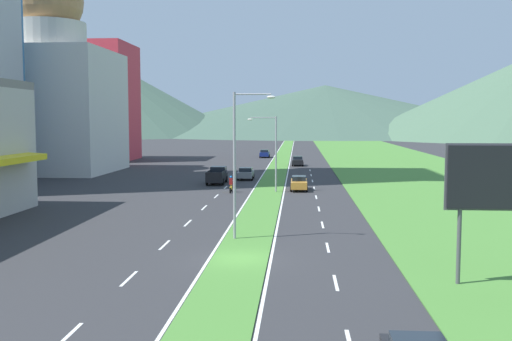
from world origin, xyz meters
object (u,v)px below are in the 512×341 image
(street_lamp_mid, at_px, (272,148))
(billboard_roadside, at_px, (494,183))
(car_1, at_px, (265,154))
(car_2, at_px, (298,161))
(motorcycle_rider, at_px, (231,185))
(car_3, at_px, (299,183))
(pickup_truck_0, at_px, (217,176))
(car_0, at_px, (246,173))
(street_lamp_near, at_px, (239,156))

(street_lamp_mid, distance_m, billboard_roadside, 37.01)
(billboard_roadside, bearing_deg, car_1, 99.87)
(car_1, xyz_separation_m, car_2, (6.80, -20.73, -0.00))
(car_1, relative_size, motorcycle_rider, 2.24)
(car_3, height_order, pickup_truck_0, pickup_truck_0)
(car_1, distance_m, pickup_truck_0, 49.17)
(car_2, bearing_deg, car_1, -161.84)
(billboard_roadside, relative_size, pickup_truck_0, 1.25)
(car_2, relative_size, motorcycle_rider, 2.12)
(car_0, bearing_deg, pickup_truck_0, 148.74)
(street_lamp_near, distance_m, motorcycle_rider, 25.32)
(street_lamp_mid, xyz_separation_m, billboard_roadside, (11.94, -35.03, 0.11))
(car_3, bearing_deg, car_1, -172.80)
(car_3, bearing_deg, street_lamp_near, -8.33)
(car_0, relative_size, car_1, 0.96)
(pickup_truck_0, bearing_deg, car_3, -121.28)
(street_lamp_mid, relative_size, motorcycle_rider, 4.10)
(car_3, distance_m, pickup_truck_0, 11.70)
(street_lamp_near, relative_size, car_2, 2.28)
(motorcycle_rider, bearing_deg, street_lamp_mid, -83.21)
(street_lamp_near, distance_m, car_3, 27.81)
(car_2, distance_m, pickup_truck_0, 30.01)
(car_0, height_order, car_1, car_1)
(street_lamp_mid, bearing_deg, car_2, 85.73)
(car_2, height_order, pickup_truck_0, pickup_truck_0)
(car_0, relative_size, car_3, 0.91)
(street_lamp_mid, relative_size, pickup_truck_0, 1.52)
(street_lamp_near, height_order, car_0, street_lamp_near)
(street_lamp_mid, distance_m, pickup_truck_0, 11.39)
(street_lamp_mid, bearing_deg, car_1, 94.09)
(car_1, bearing_deg, billboard_roadside, -170.13)
(billboard_roadside, bearing_deg, car_3, 103.76)
(pickup_truck_0, bearing_deg, car_1, -3.53)
(pickup_truck_0, height_order, motorcycle_rider, pickup_truck_0)
(billboard_roadside, height_order, motorcycle_rider, billboard_roadside)
(car_1, distance_m, car_3, 55.59)
(pickup_truck_0, xyz_separation_m, motorcycle_rider, (2.68, -8.55, -0.24))
(billboard_roadside, height_order, car_2, billboard_roadside)
(street_lamp_near, xyz_separation_m, car_3, (3.97, 27.12, -4.71))
(street_lamp_near, distance_m, billboard_roadside, 16.34)
(street_lamp_near, distance_m, car_1, 82.47)
(billboard_roadside, distance_m, car_1, 93.61)
(car_3, distance_m, motorcycle_rider, 7.72)
(car_0, relative_size, motorcycle_rider, 2.15)
(car_1, distance_m, motorcycle_rider, 57.63)
(street_lamp_near, distance_m, pickup_truck_0, 34.04)
(car_1, bearing_deg, car_2, -161.84)
(street_lamp_near, xyz_separation_m, car_0, (-2.96, 38.26, -4.71))
(car_0, bearing_deg, car_1, 0.05)
(car_1, xyz_separation_m, pickup_truck_0, (-3.03, -49.08, 0.17))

